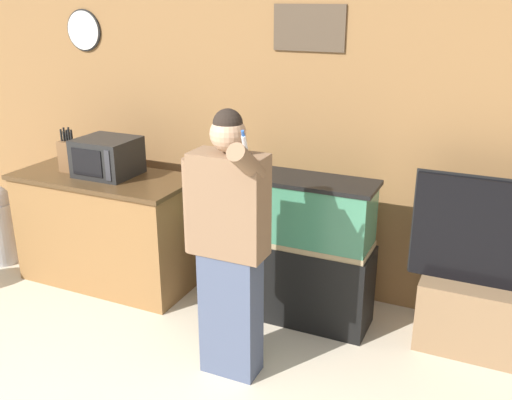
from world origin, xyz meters
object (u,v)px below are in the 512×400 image
at_px(tv_on_stand, 504,306).
at_px(counter_island, 108,229).
at_px(person_standing, 228,244).
at_px(microwave, 107,157).
at_px(knife_block, 68,155).
at_px(aquarium_on_stand, 293,249).

bearing_deg(tv_on_stand, counter_island, -176.07).
bearing_deg(person_standing, tv_on_stand, 30.07).
bearing_deg(microwave, tv_on_stand, 3.36).
relative_size(microwave, knife_block, 1.24).
relative_size(aquarium_on_stand, tv_on_stand, 0.90).
height_order(knife_block, aquarium_on_stand, knife_block).
bearing_deg(counter_island, microwave, 41.03).
height_order(counter_island, knife_block, knife_block).
distance_m(microwave, person_standing, 1.62).
bearing_deg(microwave, knife_block, -169.35).
xyz_separation_m(counter_island, knife_block, (-0.30, -0.03, 0.60)).
distance_m(knife_block, person_standing, 1.91).
xyz_separation_m(counter_island, person_standing, (1.48, -0.69, 0.42)).
height_order(microwave, knife_block, knife_block).
height_order(knife_block, person_standing, person_standing).
relative_size(microwave, person_standing, 0.26).
height_order(counter_island, tv_on_stand, tv_on_stand).
distance_m(counter_island, knife_block, 0.67).
distance_m(counter_island, tv_on_stand, 3.04).
distance_m(aquarium_on_stand, tv_on_stand, 1.45).
bearing_deg(person_standing, knife_block, 159.73).
xyz_separation_m(microwave, tv_on_stand, (2.99, 0.18, -0.71)).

